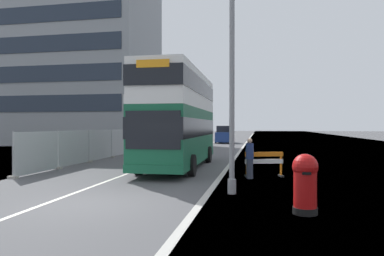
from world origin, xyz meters
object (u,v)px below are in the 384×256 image
double_decker_bus (180,118)px  car_receding_mid (224,135)px  red_pillar_postbox (305,181)px  car_oncoming_near (186,138)px  pedestrian_at_kerb (250,158)px  lamppost_foreground (232,82)px  roadworks_barrier (264,161)px

double_decker_bus → car_receding_mid: size_ratio=2.40×
double_decker_bus → car_receding_mid: double_decker_bus is taller
red_pillar_postbox → car_oncoming_near: size_ratio=0.36×
car_receding_mid → pedestrian_at_kerb: size_ratio=2.48×
car_oncoming_near → pedestrian_at_kerb: (7.47, -21.71, -0.11)m
lamppost_foreground → car_oncoming_near: 26.30m
lamppost_foreground → roadworks_barrier: 5.29m
car_oncoming_near → car_receding_mid: car_receding_mid is taller
red_pillar_postbox → car_oncoming_near: bearing=108.2°
pedestrian_at_kerb → lamppost_foreground: bearing=-98.2°
double_decker_bus → lamppost_foreground: size_ratio=1.30×
roadworks_barrier → car_receding_mid: 30.09m
lamppost_foreground → car_oncoming_near: size_ratio=1.83×
double_decker_bus → pedestrian_at_kerb: double_decker_bus is taller
double_decker_bus → pedestrian_at_kerb: 5.50m
car_oncoming_near → car_receding_mid: 9.25m
lamppost_foreground → car_receding_mid: size_ratio=1.84×
roadworks_barrier → car_oncoming_near: bearing=111.0°
red_pillar_postbox → car_receding_mid: (-5.75, 36.16, 0.20)m
car_oncoming_near → pedestrian_at_kerb: size_ratio=2.50×
roadworks_barrier → double_decker_bus: bearing=149.0°
lamppost_foreground → car_oncoming_near: (-6.96, 25.21, -2.79)m
red_pillar_postbox → car_receding_mid: 36.61m
roadworks_barrier → car_oncoming_near: car_oncoming_near is taller
roadworks_barrier → car_receding_mid: car_receding_mid is taller
lamppost_foreground → pedestrian_at_kerb: lamppost_foreground is taller
car_receding_mid → pedestrian_at_kerb: car_receding_mid is taller
double_decker_bus → red_pillar_postbox: (5.50, -9.19, -1.90)m
double_decker_bus → car_oncoming_near: (-3.55, 18.33, -1.76)m
car_oncoming_near → roadworks_barrier: bearing=-69.0°
car_oncoming_near → lamppost_foreground: bearing=-74.6°
car_receding_mid → pedestrian_at_kerb: bearing=-82.2°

